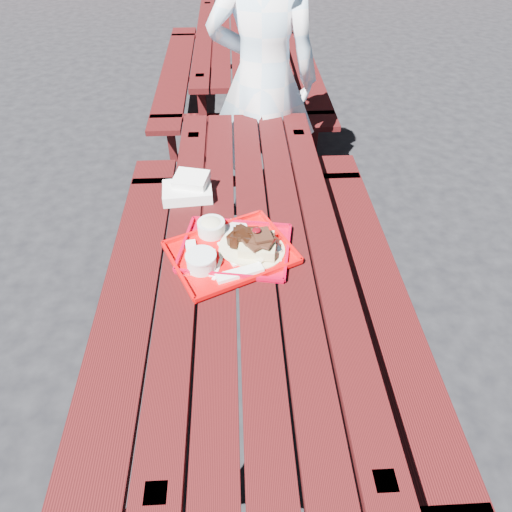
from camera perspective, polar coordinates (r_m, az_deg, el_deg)
The scene contains 7 objects.
ground at distance 2.45m, azimuth -0.18°, elevation -11.83°, with size 60.00×60.00×0.00m, color black.
picnic_table_near at distance 2.02m, azimuth -0.21°, elevation -2.54°, with size 1.41×2.40×0.75m.
picnic_table_far at distance 4.46m, azimuth -2.07°, elevation 23.87°, with size 1.41×2.40×0.75m.
near_tray at distance 1.85m, azimuth -2.52°, elevation 1.83°, with size 0.48×0.41×0.14m.
far_tray at distance 1.82m, azimuth -3.28°, elevation 0.37°, with size 0.57×0.52×0.08m.
white_cloth at distance 2.17m, azimuth -8.44°, elevation 8.36°, with size 0.24×0.20×0.09m.
person at distance 2.94m, azimuth 0.89°, elevation 21.10°, with size 0.66×0.44×1.82m, color #BEE3FF.
Camera 1 is at (-0.06, -1.42, 1.99)m, focal length 32.00 mm.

